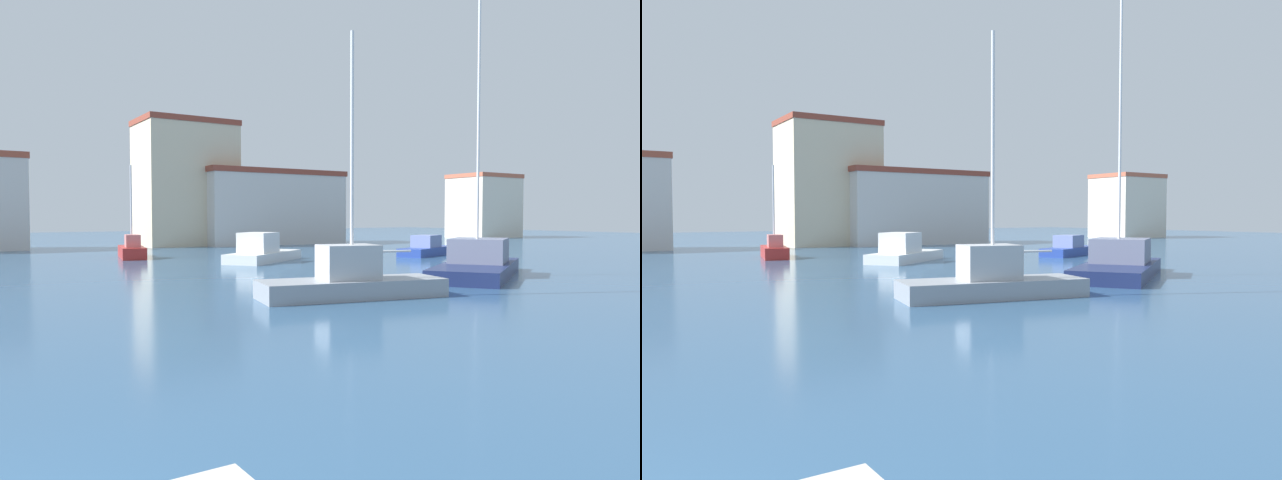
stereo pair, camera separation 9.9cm
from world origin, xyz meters
TOP-DOWN VIEW (x-y plane):
  - water at (15.00, 20.00)m, footprint 160.00×160.00m
  - sailboat_red_near_pier at (11.52, 33.49)m, footprint 2.36×5.14m
  - sailboat_navy_far_left at (21.44, 13.31)m, footprint 8.92×7.27m
  - motorboat_white_distant_east at (17.13, 26.05)m, footprint 6.47×5.60m
  - motorboat_blue_distant_north at (29.36, 24.80)m, footprint 6.32×3.93m
  - sailboat_grey_mid_harbor at (12.53, 10.88)m, footprint 6.55×3.38m
  - yacht_club at (20.20, 47.06)m, footprint 8.44×6.46m
  - warehouse_block at (27.99, 45.15)m, footprint 14.25×6.02m
  - waterfront_apartments at (58.64, 45.26)m, footprint 7.68×6.20m

SIDE VIEW (x-z plane):
  - water at x=15.00m, z-range 0.00..0.00m
  - motorboat_blue_distant_north at x=29.36m, z-range -0.22..1.18m
  - sailboat_red_near_pier at x=11.52m, z-range -2.47..3.55m
  - sailboat_grey_mid_harbor at x=12.53m, z-range -3.81..5.01m
  - motorboat_white_distant_east at x=17.13m, z-range -0.27..1.48m
  - sailboat_navy_far_left at x=21.44m, z-range -5.73..6.97m
  - warehouse_block at x=27.99m, z-range 0.01..7.13m
  - waterfront_apartments at x=58.64m, z-range 0.01..7.92m
  - yacht_club at x=20.20m, z-range 0.01..11.46m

